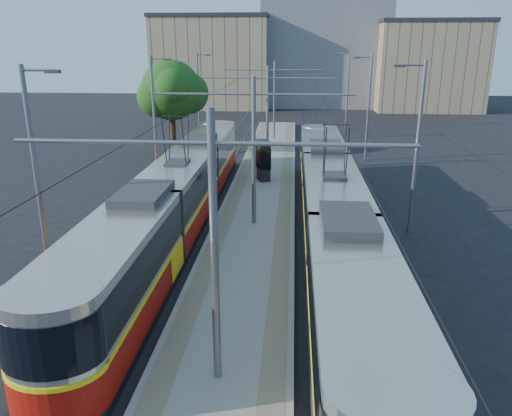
{
  "coord_description": "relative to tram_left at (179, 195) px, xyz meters",
  "views": [
    {
      "loc": [
        1.84,
        -15.02,
        8.58
      ],
      "look_at": [
        0.23,
        6.36,
        1.6
      ],
      "focal_mm": 35.0,
      "sensor_mm": 36.0,
      "label": 1
    }
  ],
  "objects": [
    {
      "name": "tram_right",
      "position": [
        7.2,
        -2.03,
        0.15
      ],
      "size": [
        2.43,
        29.64,
        5.5
      ],
      "color": "black",
      "rests_on": "ground"
    },
    {
      "name": "building_left",
      "position": [
        -6.4,
        52.3,
        4.67
      ],
      "size": [
        16.32,
        12.24,
        12.74
      ],
      "color": "gray",
      "rests_on": "ground"
    },
    {
      "name": "shelter",
      "position": [
        3.56,
        8.55,
        -0.05
      ],
      "size": [
        1.03,
        1.33,
        2.6
      ],
      "rotation": [
        0.0,
        0.0,
        0.29
      ],
      "color": "black",
      "rests_on": "platform"
    },
    {
      "name": "tactile_strip_left",
      "position": [
        2.15,
        9.3,
        -1.4
      ],
      "size": [
        0.7,
        50.0,
        0.01
      ],
      "primitive_type": "cube",
      "color": "gray",
      "rests_on": "platform"
    },
    {
      "name": "tactile_strip_right",
      "position": [
        5.05,
        9.3,
        -1.4
      ],
      "size": [
        0.7,
        50.0,
        0.01
      ],
      "primitive_type": "cube",
      "color": "gray",
      "rests_on": "platform"
    },
    {
      "name": "building_right",
      "position": [
        23.6,
        50.3,
        4.28
      ],
      "size": [
        14.28,
        10.2,
        11.97
      ],
      "color": "gray",
      "rests_on": "ground"
    },
    {
      "name": "catenary",
      "position": [
        3.6,
        6.45,
        2.81
      ],
      "size": [
        9.2,
        70.0,
        7.0
      ],
      "color": "slate",
      "rests_on": "platform"
    },
    {
      "name": "platform",
      "position": [
        3.6,
        9.3,
        -1.56
      ],
      "size": [
        4.0,
        50.0,
        0.3
      ],
      "primitive_type": "cube",
      "color": "gray",
      "rests_on": "ground"
    },
    {
      "name": "ground",
      "position": [
        3.6,
        -7.7,
        -1.71
      ],
      "size": [
        160.0,
        160.0,
        0.0
      ],
      "primitive_type": "plane",
      "color": "black",
      "rests_on": "ground"
    },
    {
      "name": "building_centre",
      "position": [
        9.6,
        56.3,
        6.83
      ],
      "size": [
        18.36,
        14.28,
        17.07
      ],
      "color": "gray",
      "rests_on": "ground"
    },
    {
      "name": "tree",
      "position": [
        -4.04,
        17.43,
        3.44
      ],
      "size": [
        5.24,
        4.84,
        7.61
      ],
      "color": "#382314",
      "rests_on": "ground"
    },
    {
      "name": "street_lamps",
      "position": [
        3.6,
        13.3,
        2.47
      ],
      "size": [
        15.18,
        38.22,
        8.0
      ],
      "color": "slate",
      "rests_on": "ground"
    },
    {
      "name": "track_arrow",
      "position": [
        0.0,
        -10.7,
        -1.7
      ],
      "size": [
        1.2,
        5.0,
        0.01
      ],
      "primitive_type": "cube",
      "color": "silver",
      "rests_on": "ground"
    },
    {
      "name": "tram_left",
      "position": [
        0.0,
        0.0,
        0.0
      ],
      "size": [
        2.43,
        28.11,
        5.5
      ],
      "color": "black",
      "rests_on": "ground"
    },
    {
      "name": "rails",
      "position": [
        3.6,
        9.3,
        -1.69
      ],
      "size": [
        8.71,
        70.0,
        0.03
      ],
      "color": "gray",
      "rests_on": "ground"
    }
  ]
}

